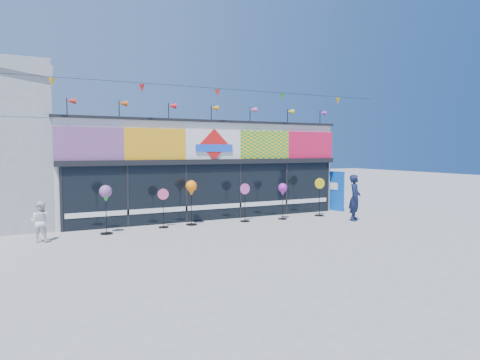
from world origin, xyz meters
TOP-DOWN VIEW (x-y plane):
  - ground at (0.00, 0.00)m, footprint 80.00×80.00m
  - kite_shop at (0.00, 5.94)m, footprint 16.00×5.70m
  - blue_sign at (6.25, 3.40)m, footprint 0.38×0.93m
  - spinner_0 at (-4.45, 2.35)m, footprint 0.43×0.43m
  - spinner_1 at (-2.36, 2.65)m, footprint 0.41×0.37m
  - spinner_2 at (-1.23, 2.71)m, footprint 0.44×0.44m
  - spinner_3 at (0.96, 2.49)m, footprint 0.43×0.39m
  - spinner_4 at (2.63, 2.31)m, footprint 0.38×0.38m
  - spinner_5 at (4.56, 2.36)m, footprint 0.47×0.42m
  - adult_man at (5.05, 0.69)m, footprint 0.81×0.78m
  - child at (-6.50, 1.96)m, footprint 0.72×0.61m

SIDE VIEW (x-z plane):
  - ground at x=0.00m, z-range 0.00..0.00m
  - child at x=-6.50m, z-range 0.00..1.28m
  - spinner_1 at x=-2.36m, z-range 0.04..1.49m
  - spinner_3 at x=0.96m, z-range 0.04..1.58m
  - spinner_5 at x=4.56m, z-range 0.05..1.70m
  - blue_sign at x=6.25m, z-range 0.00..1.87m
  - adult_man at x=5.05m, z-range 0.00..1.88m
  - spinner_4 at x=2.63m, z-range 0.45..1.96m
  - spinner_0 at x=-4.45m, z-range 0.51..2.19m
  - spinner_2 at x=-1.23m, z-range 0.52..2.24m
  - kite_shop at x=0.00m, z-range -0.61..4.70m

